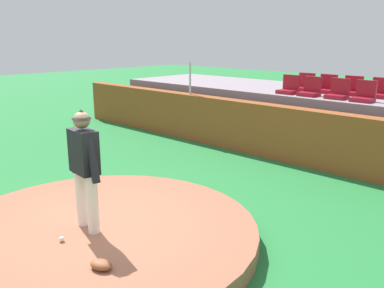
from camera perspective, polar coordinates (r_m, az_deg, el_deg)
ground_plane at (r=6.59m, az=-12.50°, el=-13.05°), size 60.00×60.00×0.00m
pitchers_mound at (r=6.53m, az=-12.57°, el=-12.01°), size 4.75×4.75×0.27m
pitcher at (r=6.08m, az=-14.56°, el=-2.33°), size 0.77×0.31×1.78m
baseball at (r=6.15m, az=-17.45°, el=-12.35°), size 0.07×0.07×0.07m
fielding_glove at (r=5.37m, az=-12.36°, el=-15.88°), size 0.34×0.27×0.11m
brick_barrier at (r=10.41m, az=14.37°, el=1.07°), size 17.18×0.40×1.36m
fence_post_left at (r=12.42m, az=-0.26°, el=9.03°), size 0.06×0.06×0.95m
bleacher_platform at (r=12.36m, az=19.62°, el=3.12°), size 14.76×3.25×1.51m
stadium_chair_0 at (r=11.75m, az=13.17°, el=7.54°), size 0.48×0.44×0.50m
stadium_chair_1 at (r=11.41m, az=15.96°, el=7.16°), size 0.48×0.44×0.50m
stadium_chair_2 at (r=11.10m, az=19.44°, el=6.71°), size 0.48×0.44×0.50m
stadium_chair_3 at (r=10.81m, az=22.55°, el=6.24°), size 0.48×0.44×0.50m
stadium_chair_4 at (r=12.48m, az=15.23°, el=7.79°), size 0.48×0.44×0.50m
stadium_chair_5 at (r=12.19m, az=18.01°, el=7.45°), size 0.48×0.44×0.50m
stadium_chair_6 at (r=11.93m, az=21.09°, el=7.05°), size 0.48×0.44×0.50m
stadium_chair_7 at (r=11.66m, az=24.42°, el=6.58°), size 0.48×0.44×0.50m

